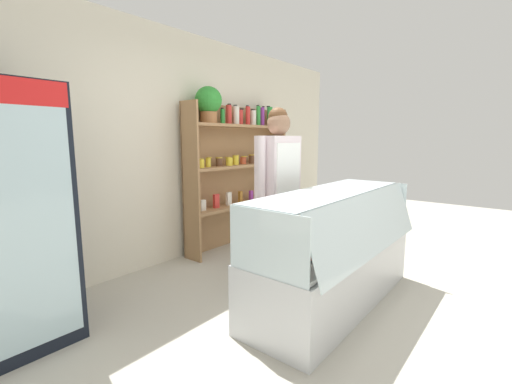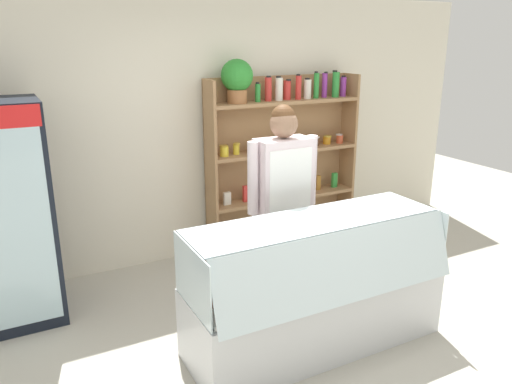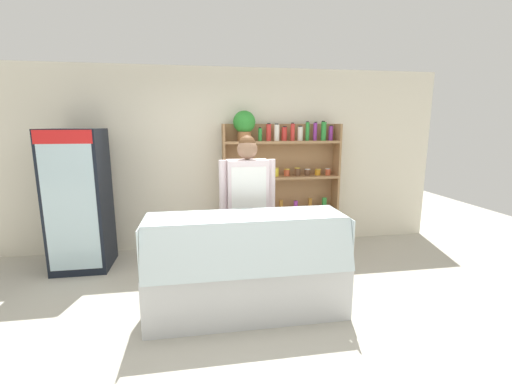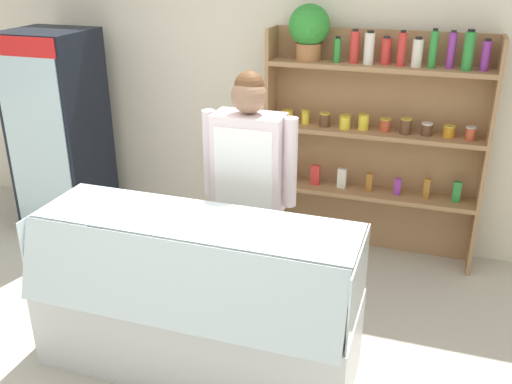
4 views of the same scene
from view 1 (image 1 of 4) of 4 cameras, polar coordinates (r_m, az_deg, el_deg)
name	(u,v)px [view 1 (image 1 of 4)]	position (r m, az deg, el deg)	size (l,w,h in m)	color
ground_plane	(337,307)	(3.24, 13.37, -18.08)	(12.00, 12.00, 0.00)	#B7B2A3
back_wall	(177,148)	(4.26, -13.08, 7.23)	(6.80, 0.10, 2.70)	silver
drinks_fridge	(7,219)	(2.90, -36.11, -3.62)	(0.69, 0.67, 1.83)	black
shelving_unit	(233,158)	(4.61, -3.85, 5.72)	(1.76, 0.32, 2.07)	#9E754C
deli_display_case	(333,269)	(3.18, 12.66, -12.34)	(1.96, 0.75, 1.01)	silver
shop_clerk	(278,179)	(3.44, 3.77, 2.16)	(0.66, 0.25, 1.76)	#2D2D38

